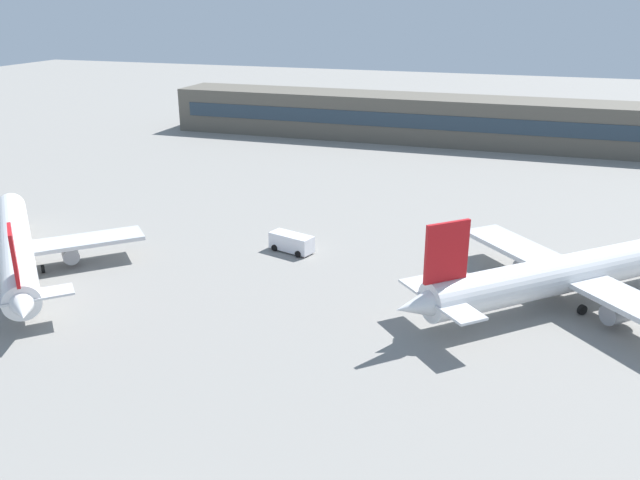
{
  "coord_description": "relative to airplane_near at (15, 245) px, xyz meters",
  "views": [
    {
      "loc": [
        18.97,
        -22.59,
        27.51
      ],
      "look_at": [
        -1.86,
        40.0,
        3.0
      ],
      "focal_mm": 36.74,
      "sensor_mm": 36.0,
      "label": 1
    }
  ],
  "objects": [
    {
      "name": "service_van_white",
      "position": [
        25.89,
        14.29,
        -1.72
      ],
      "size": [
        5.56,
        3.43,
        2.08
      ],
      "color": "white",
      "rests_on": "ground_plane"
    },
    {
      "name": "ground_plane",
      "position": [
        32.23,
        11.24,
        -2.83
      ],
      "size": [
        400.0,
        400.0,
        0.0
      ],
      "primitive_type": "plane",
      "color": "gray"
    },
    {
      "name": "airplane_near",
      "position": [
        0.0,
        0.0,
        0.0
      ],
      "size": [
        28.27,
        29.1,
        9.28
      ],
      "color": "silver",
      "rests_on": "ground_plane"
    },
    {
      "name": "airplane_mid",
      "position": [
        56.91,
        11.07,
        0.28
      ],
      "size": [
        32.34,
        30.72,
        10.2
      ],
      "color": "silver",
      "rests_on": "ground_plane"
    },
    {
      "name": "terminal_building",
      "position": [
        32.23,
        80.75,
        1.67
      ],
      "size": [
        110.77,
        12.13,
        9.0
      ],
      "color": "#5B564C",
      "rests_on": "ground_plane"
    }
  ]
}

